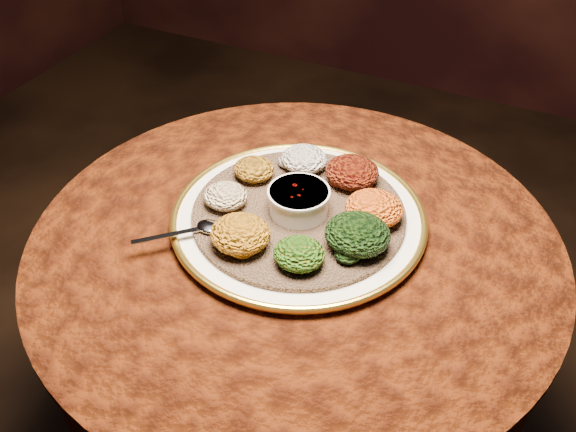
% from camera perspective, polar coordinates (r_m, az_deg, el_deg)
% --- Properties ---
extents(table, '(0.96, 0.96, 0.73)m').
position_cam_1_polar(table, '(1.28, 0.57, -7.88)').
color(table, black).
rests_on(table, ground).
extents(platter, '(0.49, 0.49, 0.02)m').
position_cam_1_polar(platter, '(1.18, 0.94, -0.16)').
color(platter, white).
rests_on(platter, table).
extents(injera, '(0.47, 0.47, 0.01)m').
position_cam_1_polar(injera, '(1.17, 0.95, 0.24)').
color(injera, brown).
rests_on(injera, platter).
extents(stew_bowl, '(0.11, 0.11, 0.05)m').
position_cam_1_polar(stew_bowl, '(1.15, 0.97, 1.48)').
color(stew_bowl, white).
rests_on(stew_bowl, injera).
extents(spoon, '(0.13, 0.12, 0.01)m').
position_cam_1_polar(spoon, '(1.13, -7.53, -1.06)').
color(spoon, silver).
rests_on(spoon, injera).
extents(portion_ayib, '(0.09, 0.09, 0.04)m').
position_cam_1_polar(portion_ayib, '(1.26, 1.43, 5.09)').
color(portion_ayib, beige).
rests_on(portion_ayib, injera).
extents(portion_kitfo, '(0.10, 0.10, 0.05)m').
position_cam_1_polar(portion_kitfo, '(1.23, 5.72, 3.93)').
color(portion_kitfo, black).
rests_on(portion_kitfo, injera).
extents(portion_tikil, '(0.10, 0.10, 0.05)m').
position_cam_1_polar(portion_tikil, '(1.14, 7.66, 0.68)').
color(portion_tikil, '#C18310').
rests_on(portion_tikil, injera).
extents(portion_gomen, '(0.11, 0.11, 0.05)m').
position_cam_1_polar(portion_gomen, '(1.09, 6.19, -1.60)').
color(portion_gomen, black).
rests_on(portion_gomen, injera).
extents(portion_mixveg, '(0.09, 0.08, 0.04)m').
position_cam_1_polar(portion_mixveg, '(1.05, 1.00, -3.38)').
color(portion_mixveg, '#9D370A').
rests_on(portion_mixveg, injera).
extents(portion_kik, '(0.10, 0.10, 0.05)m').
position_cam_1_polar(portion_kik, '(1.09, -4.26, -1.60)').
color(portion_kik, '#B36C0F').
rests_on(portion_kik, injera).
extents(portion_timatim, '(0.08, 0.08, 0.04)m').
position_cam_1_polar(portion_timatim, '(1.18, -5.57, 1.79)').
color(portion_timatim, maroon).
rests_on(portion_timatim, injera).
extents(portion_shiro, '(0.08, 0.08, 0.04)m').
position_cam_1_polar(portion_shiro, '(1.24, -3.05, 4.19)').
color(portion_shiro, '#A16E13').
rests_on(portion_shiro, injera).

